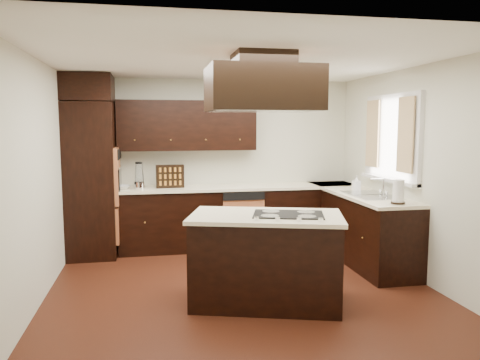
# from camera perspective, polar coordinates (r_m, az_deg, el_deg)

# --- Properties ---
(floor) EXTENTS (4.20, 4.20, 0.02)m
(floor) POSITION_cam_1_polar(r_m,az_deg,el_deg) (5.38, 0.17, -13.15)
(floor) COLOR #512312
(floor) RESTS_ON ground
(ceiling) EXTENTS (4.20, 4.20, 0.02)m
(ceiling) POSITION_cam_1_polar(r_m,az_deg,el_deg) (5.10, 0.18, 14.52)
(ceiling) COLOR white
(ceiling) RESTS_ON ground
(wall_back) EXTENTS (4.20, 0.02, 2.50)m
(wall_back) POSITION_cam_1_polar(r_m,az_deg,el_deg) (7.16, -3.07, 2.16)
(wall_back) COLOR beige
(wall_back) RESTS_ON ground
(wall_front) EXTENTS (4.20, 0.02, 2.50)m
(wall_front) POSITION_cam_1_polar(r_m,az_deg,el_deg) (3.07, 7.78, -3.98)
(wall_front) COLOR beige
(wall_front) RESTS_ON ground
(wall_left) EXTENTS (0.02, 4.20, 2.50)m
(wall_left) POSITION_cam_1_polar(r_m,az_deg,el_deg) (5.12, -23.67, -0.20)
(wall_left) COLOR beige
(wall_left) RESTS_ON ground
(wall_right) EXTENTS (0.02, 4.20, 2.50)m
(wall_right) POSITION_cam_1_polar(r_m,az_deg,el_deg) (5.87, 20.83, 0.73)
(wall_right) COLOR beige
(wall_right) RESTS_ON ground
(oven_column) EXTENTS (0.65, 0.75, 2.12)m
(oven_column) POSITION_cam_1_polar(r_m,az_deg,el_deg) (6.76, -17.66, -0.04)
(oven_column) COLOR black
(oven_column) RESTS_ON floor
(wall_oven_face) EXTENTS (0.05, 0.62, 0.78)m
(wall_oven_face) POSITION_cam_1_polar(r_m,az_deg,el_deg) (6.72, -14.71, 0.54)
(wall_oven_face) COLOR #D07443
(wall_oven_face) RESTS_ON oven_column
(base_cabinets_back) EXTENTS (2.93, 0.60, 0.88)m
(base_cabinets_back) POSITION_cam_1_polar(r_m,az_deg,el_deg) (6.97, -2.40, -4.68)
(base_cabinets_back) COLOR black
(base_cabinets_back) RESTS_ON floor
(base_cabinets_right) EXTENTS (0.60, 2.40, 0.88)m
(base_cabinets_right) POSITION_cam_1_polar(r_m,az_deg,el_deg) (6.63, 14.15, -5.48)
(base_cabinets_right) COLOR black
(base_cabinets_right) RESTS_ON floor
(countertop_back) EXTENTS (2.93, 0.63, 0.04)m
(countertop_back) POSITION_cam_1_polar(r_m,az_deg,el_deg) (6.88, -2.40, -0.95)
(countertop_back) COLOR #FFF1CB
(countertop_back) RESTS_ON base_cabinets_back
(countertop_right) EXTENTS (0.63, 2.40, 0.04)m
(countertop_right) POSITION_cam_1_polar(r_m,az_deg,el_deg) (6.54, 14.14, -1.55)
(countertop_right) COLOR #FFF1CB
(countertop_right) RESTS_ON base_cabinets_right
(upper_cabinets) EXTENTS (2.00, 0.34, 0.72)m
(upper_cabinets) POSITION_cam_1_polar(r_m,az_deg,el_deg) (6.91, -6.45, 6.61)
(upper_cabinets) COLOR black
(upper_cabinets) RESTS_ON wall_back
(dishwasher_front) EXTENTS (0.60, 0.05, 0.72)m
(dishwasher_front) POSITION_cam_1_polar(r_m,az_deg,el_deg) (6.75, 0.45, -5.45)
(dishwasher_front) COLOR #D07443
(dishwasher_front) RESTS_ON floor
(window_frame) EXTENTS (0.06, 1.32, 1.12)m
(window_frame) POSITION_cam_1_polar(r_m,az_deg,el_deg) (6.30, 18.05, 4.87)
(window_frame) COLOR white
(window_frame) RESTS_ON wall_right
(window_pane) EXTENTS (0.00, 1.20, 1.00)m
(window_pane) POSITION_cam_1_polar(r_m,az_deg,el_deg) (6.31, 18.27, 4.86)
(window_pane) COLOR white
(window_pane) RESTS_ON wall_right
(curtain_left) EXTENTS (0.02, 0.34, 0.90)m
(curtain_left) POSITION_cam_1_polar(r_m,az_deg,el_deg) (5.90, 19.52, 5.20)
(curtain_left) COLOR beige
(curtain_left) RESTS_ON wall_right
(curtain_right) EXTENTS (0.02, 0.34, 0.90)m
(curtain_right) POSITION_cam_1_polar(r_m,az_deg,el_deg) (6.64, 15.85, 5.45)
(curtain_right) COLOR beige
(curtain_right) RESTS_ON wall_right
(sink_rim) EXTENTS (0.52, 0.84, 0.01)m
(sink_rim) POSITION_cam_1_polar(r_m,az_deg,el_deg) (6.23, 15.63, -1.77)
(sink_rim) COLOR silver
(sink_rim) RESTS_ON countertop_right
(island) EXTENTS (1.63, 1.19, 0.88)m
(island) POSITION_cam_1_polar(r_m,az_deg,el_deg) (4.84, 3.17, -9.81)
(island) COLOR black
(island) RESTS_ON floor
(island_top) EXTENTS (1.70, 1.26, 0.04)m
(island_top) POSITION_cam_1_polar(r_m,az_deg,el_deg) (4.73, 3.21, -4.46)
(island_top) COLOR #FFF1CB
(island_top) RESTS_ON island
(cooktop) EXTENTS (0.80, 0.64, 0.01)m
(cooktop) POSITION_cam_1_polar(r_m,az_deg,el_deg) (4.72, 5.91, -4.19)
(cooktop) COLOR black
(cooktop) RESTS_ON island_top
(range_hood) EXTENTS (1.05, 0.72, 0.42)m
(range_hood) POSITION_cam_1_polar(r_m,az_deg,el_deg) (4.55, 2.79, 11.03)
(range_hood) COLOR black
(range_hood) RESTS_ON ceiling
(hood_duct) EXTENTS (0.55, 0.50, 0.13)m
(hood_duct) POSITION_cam_1_polar(r_m,az_deg,el_deg) (4.58, 2.81, 14.46)
(hood_duct) COLOR black
(hood_duct) RESTS_ON ceiling
(blender_base) EXTENTS (0.15, 0.15, 0.10)m
(blender_base) POSITION_cam_1_polar(r_m,az_deg,el_deg) (6.74, -12.16, -0.66)
(blender_base) COLOR silver
(blender_base) RESTS_ON countertop_back
(blender_pitcher) EXTENTS (0.13, 0.13, 0.26)m
(blender_pitcher) POSITION_cam_1_polar(r_m,az_deg,el_deg) (6.72, -12.19, 0.86)
(blender_pitcher) COLOR silver
(blender_pitcher) RESTS_ON blender_base
(spice_rack) EXTENTS (0.40, 0.12, 0.33)m
(spice_rack) POSITION_cam_1_polar(r_m,az_deg,el_deg) (6.78, -8.53, 0.45)
(spice_rack) COLOR black
(spice_rack) RESTS_ON countertop_back
(mixing_bowl) EXTENTS (0.25, 0.25, 0.06)m
(mixing_bowl) POSITION_cam_1_polar(r_m,az_deg,el_deg) (6.77, -14.18, -0.87)
(mixing_bowl) COLOR white
(mixing_bowl) RESTS_ON countertop_back
(soap_bottle) EXTENTS (0.10, 0.10, 0.21)m
(soap_bottle) POSITION_cam_1_polar(r_m,az_deg,el_deg) (6.62, 14.00, -0.37)
(soap_bottle) COLOR white
(soap_bottle) RESTS_ON countertop_right
(paper_towel) EXTENTS (0.16, 0.16, 0.28)m
(paper_towel) POSITION_cam_1_polar(r_m,az_deg,el_deg) (5.63, 18.74, -1.38)
(paper_towel) COLOR white
(paper_towel) RESTS_ON countertop_right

